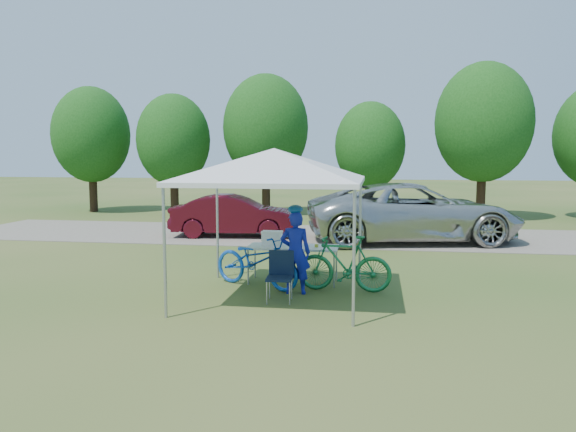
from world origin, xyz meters
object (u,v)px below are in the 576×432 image
(bike_blue, at_px, (257,261))
(sedan, at_px, (235,216))
(folding_chair, at_px, (280,272))
(minivan, at_px, (413,212))
(folding_table, at_px, (293,248))
(cooler, at_px, (272,238))
(cyclist, at_px, (295,253))
(bike_green, at_px, (344,263))

(bike_blue, xyz_separation_m, sedan, (-2.14, 6.58, 0.15))
(folding_chair, xyz_separation_m, minivan, (2.77, 7.31, 0.37))
(sedan, bearing_deg, folding_table, -161.61)
(minivan, bearing_deg, cooler, 139.97)
(cyclist, distance_m, minivan, 7.25)
(folding_table, relative_size, cyclist, 1.17)
(folding_chair, distance_m, cooler, 1.55)
(folding_table, distance_m, folding_chair, 1.45)
(cooler, xyz_separation_m, sedan, (-2.36, 6.08, -0.23))
(folding_table, xyz_separation_m, bike_green, (1.08, -0.59, -0.17))
(bike_blue, bearing_deg, cooler, 2.69)
(folding_table, xyz_separation_m, sedan, (-2.80, 6.08, -0.03))
(bike_green, bearing_deg, folding_table, -115.41)
(folding_chair, xyz_separation_m, cyclist, (0.19, 0.54, 0.26))
(cooler, xyz_separation_m, bike_green, (1.51, -0.59, -0.36))
(cyclist, distance_m, bike_blue, 0.96)
(bike_blue, distance_m, bike_green, 1.73)
(minivan, height_order, sedan, minivan)
(cooler, bearing_deg, cyclist, -55.68)
(folding_table, height_order, cyclist, cyclist)
(folding_table, height_order, folding_chair, folding_chair)
(bike_blue, distance_m, sedan, 6.93)
(bike_blue, relative_size, sedan, 0.50)
(cooler, relative_size, bike_blue, 0.21)
(folding_table, xyz_separation_m, folding_chair, (-0.01, -1.44, -0.19))
(cooler, xyz_separation_m, minivan, (3.20, 5.88, -0.01))
(cyclist, xyz_separation_m, bike_green, (0.90, 0.31, -0.24))
(cyclist, relative_size, minivan, 0.25)
(cooler, relative_size, minivan, 0.07)
(minivan, relative_size, sedan, 1.57)
(cyclist, height_order, bike_green, cyclist)
(bike_blue, xyz_separation_m, bike_green, (1.73, -0.09, 0.01))
(folding_chair, bearing_deg, folding_table, 85.57)
(folding_chair, relative_size, bike_blue, 0.44)
(minivan, bearing_deg, bike_green, 153.92)
(cyclist, bearing_deg, bike_blue, -28.16)
(bike_blue, bearing_deg, bike_green, -66.59)
(bike_blue, xyz_separation_m, minivan, (3.41, 6.38, 0.37))
(folding_table, xyz_separation_m, bike_blue, (-0.65, -0.50, -0.18))
(folding_table, bearing_deg, bike_green, -28.53)
(folding_table, xyz_separation_m, minivan, (2.76, 5.88, 0.18))
(cooler, distance_m, cyclist, 1.10)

